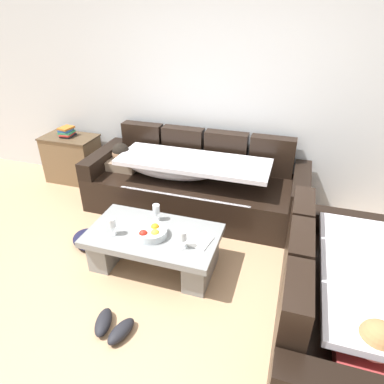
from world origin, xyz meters
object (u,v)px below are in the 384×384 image
object	(u,v)px
pair_of_shoes	(112,327)
side_cabinet	(73,158)
wine_glass_near_right	(183,236)
wine_glass_far_back	(156,209)
couch_near_window	(343,306)
crumpled_garment	(90,239)
couch_along_wall	(192,184)
fruit_bowl	(152,232)
coffee_table	(154,245)
open_magazine	(195,239)
wine_glass_near_left	(112,224)
book_stack_on_cabinet	(67,132)

from	to	relation	value
pair_of_shoes	side_cabinet	bearing A→B (deg)	129.69
wine_glass_near_right	wine_glass_far_back	distance (m)	0.50
wine_glass_near_right	couch_near_window	bearing A→B (deg)	-10.03
crumpled_garment	couch_along_wall	bearing A→B (deg)	52.15
wine_glass_far_back	crumpled_garment	bearing A→B (deg)	-170.88
pair_of_shoes	couch_along_wall	bearing A→B (deg)	89.00
fruit_bowl	crumpled_garment	size ratio (longest dim) A/B	0.70
coffee_table	open_magazine	distance (m)	0.42
fruit_bowl	wine_glass_near_right	xyz separation A→B (m)	(0.32, -0.07, 0.08)
side_cabinet	wine_glass_far_back	bearing A→B (deg)	-33.00
couch_near_window	open_magazine	xyz separation A→B (m)	(-1.21, 0.36, 0.05)
wine_glass_far_back	wine_glass_near_left	bearing A→B (deg)	-130.17
wine_glass_far_back	couch_along_wall	bearing A→B (deg)	85.68
couch_along_wall	coffee_table	distance (m)	1.11
wine_glass_near_right	couch_along_wall	bearing A→B (deg)	104.26
couch_near_window	wine_glass_near_left	world-z (taller)	couch_near_window
wine_glass_far_back	book_stack_on_cabinet	world-z (taller)	book_stack_on_cabinet
crumpled_garment	fruit_bowl	bearing A→B (deg)	-10.23
pair_of_shoes	crumpled_garment	xyz separation A→B (m)	(-0.76, 0.89, 0.01)
wine_glass_near_right	wine_glass_far_back	bearing A→B (deg)	139.49
wine_glass_near_left	wine_glass_near_right	size ratio (longest dim) A/B	1.00
wine_glass_near_left	couch_along_wall	bearing A→B (deg)	74.10
book_stack_on_cabinet	side_cabinet	bearing A→B (deg)	-13.44
wine_glass_far_back	open_magazine	world-z (taller)	wine_glass_far_back
open_magazine	pair_of_shoes	bearing A→B (deg)	-107.06
couch_near_window	fruit_bowl	bearing A→B (deg)	79.60
fruit_bowl	book_stack_on_cabinet	size ratio (longest dim) A/B	1.28
couch_near_window	coffee_table	distance (m)	1.65
pair_of_shoes	couch_near_window	bearing A→B (deg)	15.64
couch_along_wall	side_cabinet	bearing A→B (deg)	172.92
couch_near_window	fruit_bowl	xyz separation A→B (m)	(-1.60, 0.29, 0.09)
wine_glass_near_left	side_cabinet	xyz separation A→B (m)	(-1.45, 1.46, -0.17)
wine_glass_near_right	side_cabinet	size ratio (longest dim) A/B	0.23
wine_glass_near_left	book_stack_on_cabinet	distance (m)	2.09
fruit_bowl	wine_glass_far_back	distance (m)	0.27
wine_glass_near_left	wine_glass_near_right	distance (m)	0.67
wine_glass_near_right	book_stack_on_cabinet	bearing A→B (deg)	145.70
couch_near_window	wine_glass_near_right	world-z (taller)	couch_near_window
fruit_bowl	wine_glass_near_left	size ratio (longest dim) A/B	1.69
couch_along_wall	wine_glass_near_right	xyz separation A→B (m)	(0.31, -1.23, 0.17)
couch_along_wall	wine_glass_near_left	world-z (taller)	couch_along_wall
fruit_bowl	side_cabinet	distance (m)	2.27
open_magazine	book_stack_on_cabinet	distance (m)	2.59
wine_glass_near_right	crumpled_garment	distance (m)	1.20
open_magazine	pair_of_shoes	size ratio (longest dim) A/B	0.79
book_stack_on_cabinet	crumpled_garment	xyz separation A→B (m)	(1.03, -1.25, -0.64)
couch_near_window	pair_of_shoes	bearing A→B (deg)	105.64
couch_along_wall	coffee_table	bearing A→B (deg)	-90.90
side_cabinet	couch_along_wall	bearing A→B (deg)	-7.08
wine_glass_near_right	crumpled_garment	bearing A→B (deg)	169.29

